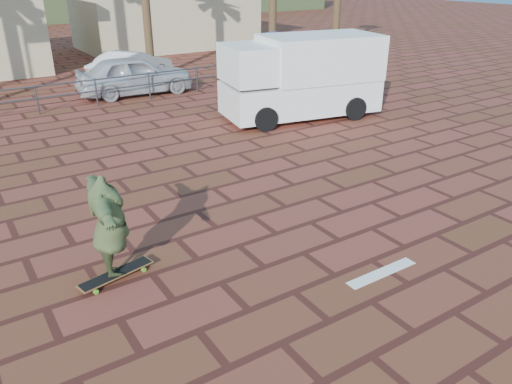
{
  "coord_description": "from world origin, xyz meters",
  "views": [
    {
      "loc": [
        -4.82,
        -5.88,
        4.64
      ],
      "look_at": [
        -0.24,
        1.17,
        0.8
      ],
      "focal_mm": 35.0,
      "sensor_mm": 36.0,
      "label": 1
    }
  ],
  "objects_px": {
    "longboard": "(116,274)",
    "car_silver": "(135,75)",
    "skateboarder": "(110,226)",
    "car_white": "(132,67)",
    "campervan": "(302,75)"
  },
  "relations": [
    {
      "from": "campervan",
      "to": "car_white",
      "type": "relative_size",
      "value": 1.32
    },
    {
      "from": "campervan",
      "to": "car_white",
      "type": "xyz_separation_m",
      "value": [
        -2.8,
        8.25,
        -0.71
      ]
    },
    {
      "from": "longboard",
      "to": "skateboarder",
      "type": "relative_size",
      "value": 0.61
    },
    {
      "from": "car_white",
      "to": "skateboarder",
      "type": "bearing_deg",
      "value": 130.0
    },
    {
      "from": "longboard",
      "to": "car_silver",
      "type": "height_order",
      "value": "car_silver"
    },
    {
      "from": "longboard",
      "to": "campervan",
      "type": "distance_m",
      "value": 10.3
    },
    {
      "from": "car_silver",
      "to": "car_white",
      "type": "relative_size",
      "value": 1.09
    },
    {
      "from": "car_white",
      "to": "campervan",
      "type": "bearing_deg",
      "value": 170.05
    },
    {
      "from": "car_silver",
      "to": "car_white",
      "type": "height_order",
      "value": "car_silver"
    },
    {
      "from": "longboard",
      "to": "skateboarder",
      "type": "distance_m",
      "value": 0.88
    },
    {
      "from": "campervan",
      "to": "car_silver",
      "type": "height_order",
      "value": "campervan"
    },
    {
      "from": "campervan",
      "to": "car_silver",
      "type": "bearing_deg",
      "value": 130.2
    },
    {
      "from": "campervan",
      "to": "longboard",
      "type": "bearing_deg",
      "value": -134.06
    },
    {
      "from": "longboard",
      "to": "car_white",
      "type": "height_order",
      "value": "car_white"
    },
    {
      "from": "longboard",
      "to": "campervan",
      "type": "height_order",
      "value": "campervan"
    }
  ]
}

